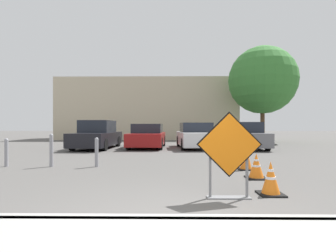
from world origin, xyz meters
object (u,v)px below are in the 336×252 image
at_px(traffic_cone_nearest, 271,179).
at_px(bollard_second, 51,149).
at_px(bollard_third, 6,152).
at_px(traffic_cone_third, 246,157).
at_px(parked_car_nearest, 97,136).
at_px(traffic_cone_fourth, 239,153).
at_px(traffic_cone_second, 256,166).
at_px(parked_car_second, 147,137).
at_px(road_closed_sign, 229,151).
at_px(bollard_nearest, 97,151).
at_px(parked_car_third, 196,136).
at_px(parked_car_fourth, 246,136).

relative_size(traffic_cone_nearest, bollard_second, 0.60).
bearing_deg(bollard_third, traffic_cone_third, -3.68).
height_order(traffic_cone_nearest, parked_car_nearest, parked_car_nearest).
bearing_deg(traffic_cone_fourth, traffic_cone_second, -95.64).
distance_m(parked_car_second, bollard_third, 7.91).
height_order(traffic_cone_third, parked_car_second, parked_car_second).
bearing_deg(road_closed_sign, bollard_nearest, 133.60).
bearing_deg(parked_car_third, road_closed_sign, 84.10).
height_order(road_closed_sign, traffic_cone_fourth, road_closed_sign).
height_order(parked_car_second, bollard_nearest, parked_car_second).
xyz_separation_m(road_closed_sign, traffic_cone_third, (1.14, 3.02, -0.45)).
bearing_deg(road_closed_sign, traffic_cone_second, 59.33).
bearing_deg(traffic_cone_third, traffic_cone_fourth, 83.66).
bearing_deg(road_closed_sign, bollard_third, 150.39).
xyz_separation_m(traffic_cone_second, bollard_second, (-5.76, 1.74, 0.25)).
distance_m(traffic_cone_fourth, parked_car_second, 7.03).
distance_m(traffic_cone_nearest, parked_car_third, 9.95).
distance_m(traffic_cone_nearest, parked_car_nearest, 11.42).
relative_size(parked_car_nearest, parked_car_third, 1.09).
relative_size(traffic_cone_third, bollard_nearest, 0.84).
bearing_deg(traffic_cone_third, parked_car_fourth, 74.30).
relative_size(road_closed_sign, parked_car_second, 0.36).
height_order(traffic_cone_fourth, parked_car_fourth, parked_car_fourth).
distance_m(traffic_cone_nearest, bollard_second, 6.41).
height_order(traffic_cone_fourth, bollard_third, bollard_third).
bearing_deg(parked_car_fourth, traffic_cone_third, 76.61).
bearing_deg(bollard_nearest, road_closed_sign, -46.40).
distance_m(parked_car_fourth, bollard_third, 11.38).
relative_size(parked_car_second, bollard_nearest, 4.69).
bearing_deg(bollard_third, parked_car_nearest, 81.41).
relative_size(traffic_cone_third, parked_car_second, 0.18).
bearing_deg(parked_car_nearest, traffic_cone_third, 133.98).
distance_m(parked_car_nearest, bollard_nearest, 6.77).
distance_m(traffic_cone_fourth, parked_car_nearest, 8.50).
bearing_deg(traffic_cone_second, parked_car_nearest, 126.85).
xyz_separation_m(traffic_cone_third, parked_car_third, (-0.77, 7.19, 0.29)).
relative_size(traffic_cone_nearest, traffic_cone_third, 0.80).
xyz_separation_m(parked_car_third, bollard_second, (-5.09, -6.72, -0.13)).
height_order(road_closed_sign, parked_car_second, road_closed_sign).
height_order(traffic_cone_fourth, parked_car_nearest, parked_car_nearest).
bearing_deg(parked_car_nearest, bollard_nearest, 107.64).
bearing_deg(bollard_third, parked_car_second, 61.74).
bearing_deg(bollard_third, bollard_nearest, 0.00).
relative_size(traffic_cone_nearest, traffic_cone_fourth, 0.93).
bearing_deg(traffic_cone_second, parked_car_third, 94.51).
bearing_deg(parked_car_third, parked_car_fourth, 173.78).
relative_size(traffic_cone_second, parked_car_third, 0.14).
xyz_separation_m(traffic_cone_second, bollard_third, (-7.17, 1.74, 0.17)).
relative_size(traffic_cone_second, bollard_nearest, 0.67).
relative_size(road_closed_sign, parked_car_nearest, 0.33).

